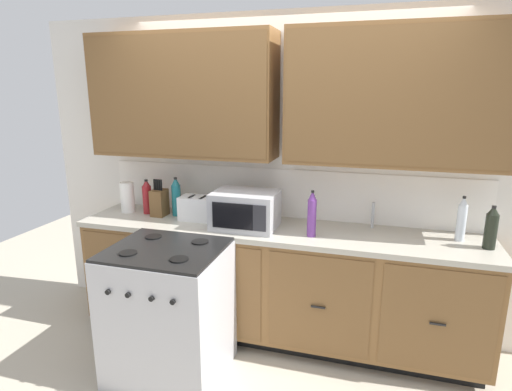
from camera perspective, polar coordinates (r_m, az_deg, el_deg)
name	(u,v)px	position (r m, az deg, el deg)	size (l,w,h in m)	color
ground_plane	(265,358)	(3.40, 1.19, -21.13)	(8.00, 8.00, 0.00)	#B2A893
wall_unit	(283,127)	(3.27, 3.73, 9.19)	(4.29, 0.40, 2.54)	white
counter_run	(275,282)	(3.40, 2.62, -11.68)	(3.12, 0.64, 0.94)	black
stove_range	(169,312)	(3.08, -11.71, -15.15)	(0.76, 0.68, 0.95)	#B7B7BC
microwave	(245,210)	(3.19, -1.46, -1.95)	(0.48, 0.37, 0.28)	#B7B7BC
toaster	(198,208)	(3.43, -7.89, -1.69)	(0.28, 0.18, 0.19)	white
knife_block	(159,202)	(3.59, -12.95, -0.88)	(0.11, 0.14, 0.31)	brown
sink_faucet	(373,215)	(3.32, 15.54, -2.56)	(0.02, 0.02, 0.20)	#B2B5BA
paper_towel_roll	(127,197)	(3.77, -17.02, -0.21)	(0.12, 0.12, 0.26)	white
bottle_clear	(462,219)	(3.24, 26.09, -2.89)	(0.06, 0.06, 0.32)	silver
bottle_red	(147,197)	(3.68, -14.54, -0.18)	(0.08, 0.08, 0.29)	maroon
bottle_dark	(491,228)	(3.17, 29.25, -3.84)	(0.08, 0.08, 0.29)	black
bottle_violet	(312,214)	(3.02, 7.58, -2.52)	(0.06, 0.06, 0.34)	#663384
bottle_teal	(176,197)	(3.56, -10.75, -0.20)	(0.08, 0.08, 0.32)	#1E707A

